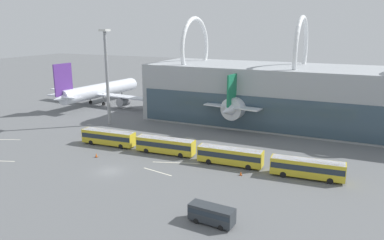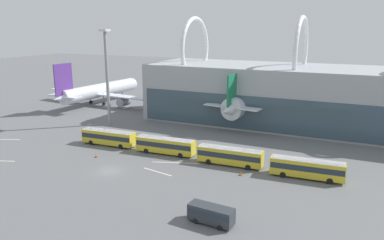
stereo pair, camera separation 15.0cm
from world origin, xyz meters
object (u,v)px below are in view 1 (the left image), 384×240
airliner_at_gate_far (259,98)px  shuttle_bus_0 (109,137)px  floodlight_mast (107,72)px  traffic_cone_0 (241,173)px  shuttle_bus_2 (230,155)px  shuttle_bus_3 (307,167)px  airliner_at_gate_near (97,91)px  traffic_cone_1 (96,155)px  service_van_foreground (212,213)px  shuttle_bus_1 (166,145)px

airliner_at_gate_far → shuttle_bus_0: bearing=156.6°
floodlight_mast → traffic_cone_0: size_ratio=33.35×
shuttle_bus_2 → shuttle_bus_3: (13.52, -0.45, 0.00)m
airliner_at_gate_near → shuttle_bus_2: (56.25, -33.91, -2.48)m
traffic_cone_0 → traffic_cone_1: size_ratio=0.89×
service_van_foreground → traffic_cone_0: service_van_foreground is taller
shuttle_bus_3 → traffic_cone_1: shuttle_bus_3 is taller
shuttle_bus_3 → traffic_cone_1: 38.73m
traffic_cone_0 → traffic_cone_1: bearing=-174.2°
traffic_cone_0 → traffic_cone_1: traffic_cone_1 is taller
airliner_at_gate_far → airliner_at_gate_near: bearing=101.7°
shuttle_bus_3 → traffic_cone_1: size_ratio=14.93×
shuttle_bus_0 → shuttle_bus_3: bearing=-4.1°
shuttle_bus_1 → service_van_foreground: size_ratio=1.98×
service_van_foreground → airliner_at_gate_far: bearing=-76.3°
shuttle_bus_0 → traffic_cone_1: size_ratio=14.92×
shuttle_bus_2 → airliner_at_gate_far: bearing=94.7°
airliner_at_gate_near → airliner_at_gate_far: bearing=-81.0°
shuttle_bus_1 → shuttle_bus_3: size_ratio=1.00×
shuttle_bus_3 → service_van_foreground: (-8.89, -20.23, -0.45)m
airliner_at_gate_far → shuttle_bus_2: bearing=-165.1°
shuttle_bus_0 → traffic_cone_1: shuttle_bus_0 is taller
airliner_at_gate_far → floodlight_mast: floodlight_mast is taller
shuttle_bus_1 → shuttle_bus_3: 27.06m
airliner_at_gate_far → shuttle_bus_0: (-22.50, -36.92, -3.65)m
shuttle_bus_1 → shuttle_bus_2: same height
floodlight_mast → shuttle_bus_0: bearing=-53.9°
shuttle_bus_0 → traffic_cone_1: 7.67m
airliner_at_gate_near → service_van_foreground: airliner_at_gate_near is taller
shuttle_bus_0 → shuttle_bus_1: (13.52, 0.17, 0.00)m
airliner_at_gate_far → shuttle_bus_1: (-8.98, -36.75, -3.65)m
shuttle_bus_0 → shuttle_bus_2: size_ratio=1.00×
airliner_at_gate_near → shuttle_bus_2: airliner_at_gate_near is taller
traffic_cone_1 → shuttle_bus_1: bearing=33.3°
traffic_cone_0 → traffic_cone_1: (-27.94, -2.84, 0.04)m
shuttle_bus_2 → traffic_cone_1: size_ratio=14.89×
shuttle_bus_1 → shuttle_bus_2: bearing=-5.7°
airliner_at_gate_near → floodlight_mast: size_ratio=1.64×
shuttle_bus_1 → traffic_cone_0: (16.79, -4.48, -1.51)m
shuttle_bus_3 → floodlight_mast: (-50.97, 15.12, 11.44)m
shuttle_bus_0 → traffic_cone_0: bearing=-11.0°
shuttle_bus_3 → traffic_cone_0: (-10.25, -3.43, -1.51)m
shuttle_bus_3 → service_van_foreground: size_ratio=1.98×
airliner_at_gate_far → service_van_foreground: size_ratio=7.23×
service_van_foreground → floodlight_mast: bearing=-35.3°
shuttle_bus_0 → floodlight_mast: 21.03m
traffic_cone_1 → traffic_cone_0: bearing=5.8°
shuttle_bus_3 → floodlight_mast: floodlight_mast is taller
shuttle_bus_2 → airliner_at_gate_near: bearing=146.7°
airliner_at_gate_near → airliner_at_gate_far: (51.71, 3.43, 1.17)m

